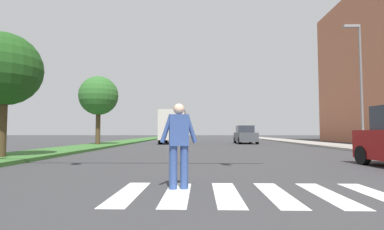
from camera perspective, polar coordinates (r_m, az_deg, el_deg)
The scene contains 11 objects.
ground_plane at distance 27.26m, azimuth 3.62°, elevation -5.65°, with size 140.00×140.00×0.00m, color #38383A.
crosswalk at distance 5.58m, azimuth 11.53°, elevation -14.83°, with size 4.95×2.20×0.01m.
median_strip at distance 26.42m, azimuth -15.58°, elevation -5.45°, with size 2.98×64.00×0.15m, color #386B2D.
tree_mid at distance 14.00m, azimuth -32.80°, elevation 7.44°, with size 2.91×2.91×4.94m.
tree_far at distance 24.41m, azimuth -17.74°, elevation 3.55°, with size 3.07×3.07×5.39m.
sidewalk_right at distance 27.21m, azimuth 23.74°, elevation -5.23°, with size 3.00×64.00×0.15m, color #9E9991.
traffic_light_gantry at distance 8.71m, azimuth -25.46°, elevation 19.03°, with size 9.60×0.30×6.00m.
street_lamp_right at distance 20.45m, azimuth 29.82°, elevation 6.91°, with size 1.02×0.24×7.50m.
pedestrian_performer at distance 5.83m, azimuth -2.59°, elevation -5.18°, with size 0.75×0.30×1.69m.
sedan_midblock at distance 28.82m, azimuth 10.32°, elevation -3.89°, with size 1.79×4.48×1.73m.
truck_box_delivery at distance 28.34m, azimuth -3.53°, elevation -2.26°, with size 2.40×6.20×3.10m.
Camera 1 is at (-0.92, 2.78, 1.13)m, focal length 27.38 mm.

